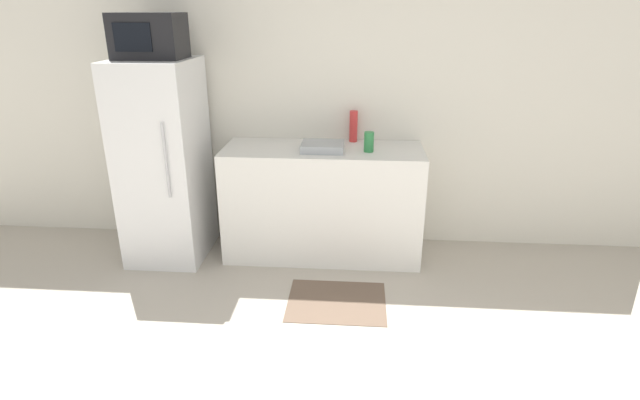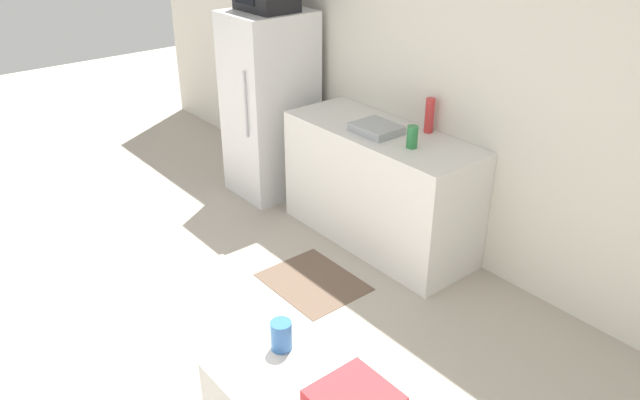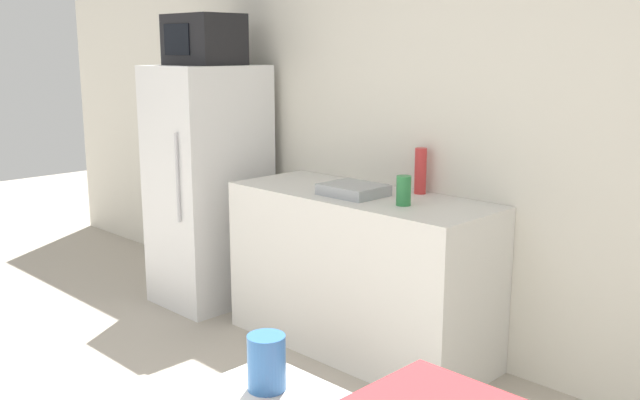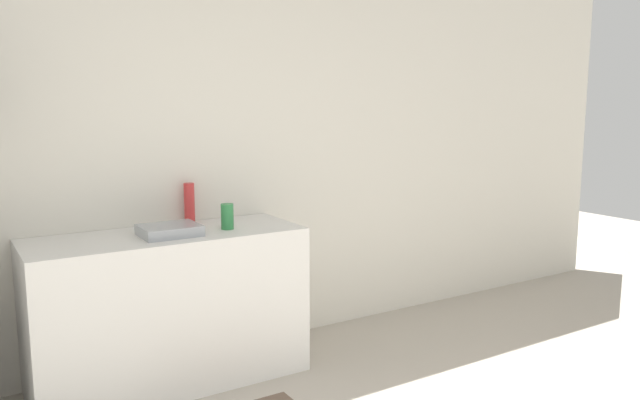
% 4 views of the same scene
% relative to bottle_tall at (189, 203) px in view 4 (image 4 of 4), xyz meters
% --- Properties ---
extents(wall_back, '(8.00, 0.06, 2.60)m').
position_rel_bottle_tall_xyz_m(wall_back, '(0.01, 0.10, 0.27)').
color(wall_back, silver).
rests_on(wall_back, ground_plane).
extents(counter, '(1.57, 0.60, 0.90)m').
position_rel_bottle_tall_xyz_m(counter, '(-0.23, -0.24, -0.58)').
color(counter, silver).
rests_on(counter, ground_plane).
extents(sink_basin, '(0.33, 0.27, 0.06)m').
position_rel_bottle_tall_xyz_m(sink_basin, '(-0.23, -0.29, -0.10)').
color(sink_basin, '#9EA3A8').
rests_on(sink_basin, counter).
extents(bottle_tall, '(0.07, 0.07, 0.25)m').
position_rel_bottle_tall_xyz_m(bottle_tall, '(0.00, 0.00, 0.00)').
color(bottle_tall, red).
rests_on(bottle_tall, counter).
extents(bottle_short, '(0.08, 0.08, 0.15)m').
position_rel_bottle_tall_xyz_m(bottle_short, '(0.12, -0.30, -0.05)').
color(bottle_short, '#2D7F42').
rests_on(bottle_short, counter).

